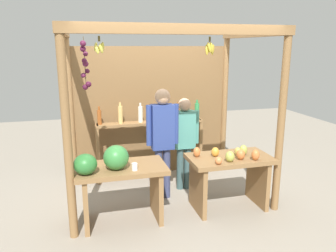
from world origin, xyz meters
name	(u,v)px	position (x,y,z in m)	size (l,w,h in m)	color
ground_plane	(165,193)	(0.00, 0.00, 0.00)	(12.00, 12.00, 0.00)	gray
market_stall	(158,98)	(-0.01, 0.42, 1.44)	(2.84, 1.91, 2.48)	olive
fruit_counter_left	(116,175)	(-0.82, -0.72, 0.66)	(1.20, 0.67, 1.06)	olive
fruit_counter_right	(229,170)	(0.75, -0.69, 0.56)	(1.14, 0.64, 0.90)	olive
bottle_shelf_unit	(151,133)	(-0.07, 0.68, 0.80)	(1.82, 0.22, 1.35)	olive
vendor_man	(163,134)	(-0.07, -0.14, 0.99)	(0.48, 0.22, 1.65)	#3B436C
vendor_woman	(184,136)	(0.33, 0.10, 0.87)	(0.48, 0.20, 1.47)	#3B5858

